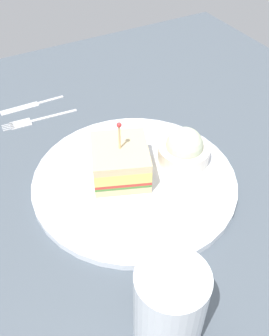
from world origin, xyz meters
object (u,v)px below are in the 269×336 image
Objects in this scene: sandwich_half_center at (120,162)px; knife at (29,105)px; plate at (134,181)px; drink_glass at (169,309)px; coleslaw_bowl at (184,150)px; fork at (31,121)px.

knife is (-25.42, -6.11, -3.42)cm from sandwich_half_center.
drink_glass reaches higher than plate.
drink_glass reaches higher than knife.
sandwich_half_center reaches higher than knife.
sandwich_half_center is (-1.66, -1.42, 3.07)cm from plate.
drink_glass reaches higher than coleslaw_bowl.
plate is 3.77cm from sandwich_half_center.
plate is 22.85cm from drink_glass.
plate is at bearing -90.68° from coleslaw_bowl.
coleslaw_bowl is 0.65× the size of knife.
plate is 2.21× the size of fork.
sandwich_half_center is at bearing 19.41° from fork.
knife is at bearing -149.49° from coleslaw_bowl.
coleslaw_bowl reaches higher than knife.
sandwich_half_center is 0.91× the size of knife.
sandwich_half_center is at bearing -100.11° from coleslaw_bowl.
fork is 5.02cm from knife.
coleslaw_bowl reaches higher than fork.
drink_glass is 43.56cm from fork.
drink_glass is at bearing -37.44° from coleslaw_bowl.
fork and knife have the same top height.
drink_glass is (22.79, -6.19, 1.17)cm from sandwich_half_center.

